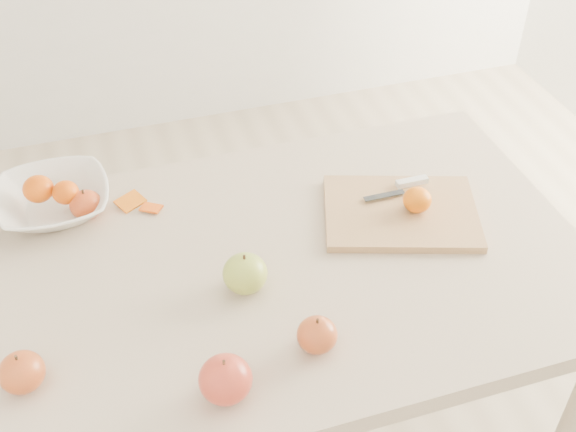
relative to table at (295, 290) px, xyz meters
name	(u,v)px	position (x,y,z in m)	size (l,w,h in m)	color
table	(295,290)	(0.00, 0.00, 0.00)	(1.20, 0.80, 0.75)	#C3AF93
cutting_board	(401,213)	(0.26, 0.05, 0.11)	(0.33, 0.24, 0.02)	tan
board_tangerine	(417,200)	(0.29, 0.04, 0.14)	(0.06, 0.06, 0.05)	orange
fruit_bowl	(54,201)	(-0.46, 0.30, 0.13)	(0.25, 0.25, 0.06)	white
bowl_tangerine_near	(38,189)	(-0.48, 0.31, 0.16)	(0.07, 0.07, 0.06)	orange
bowl_tangerine_far	(66,192)	(-0.43, 0.28, 0.16)	(0.06, 0.06, 0.05)	#D34E07
orange_peel_a	(131,203)	(-0.30, 0.28, 0.10)	(0.06, 0.04, 0.00)	#D4650E
orange_peel_b	(151,209)	(-0.26, 0.24, 0.10)	(0.04, 0.04, 0.00)	#D7500F
paring_knife	(407,184)	(0.31, 0.12, 0.12)	(0.17, 0.04, 0.01)	white
apple_green	(245,273)	(-0.12, -0.05, 0.14)	(0.09, 0.09, 0.08)	olive
apple_red_a	(86,205)	(-0.39, 0.26, 0.13)	(0.07, 0.07, 0.06)	#97180A
apple_red_e	(317,335)	(-0.04, -0.24, 0.13)	(0.07, 0.07, 0.07)	maroon
apple_red_c	(225,379)	(-0.22, -0.29, 0.14)	(0.09, 0.09, 0.08)	maroon
apple_red_d	(22,372)	(-0.54, -0.16, 0.13)	(0.08, 0.08, 0.07)	maroon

